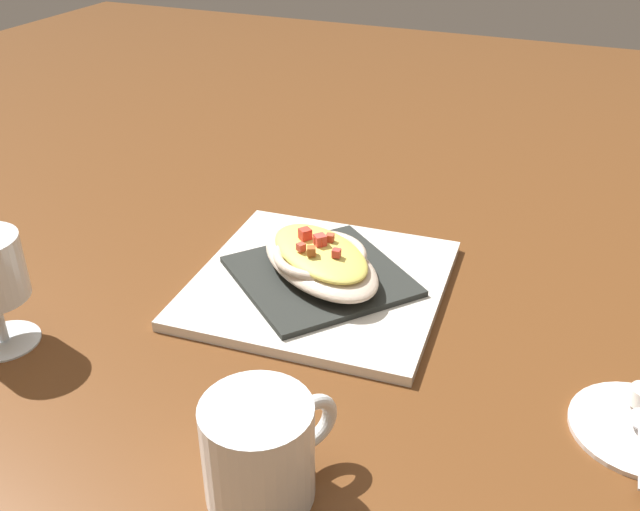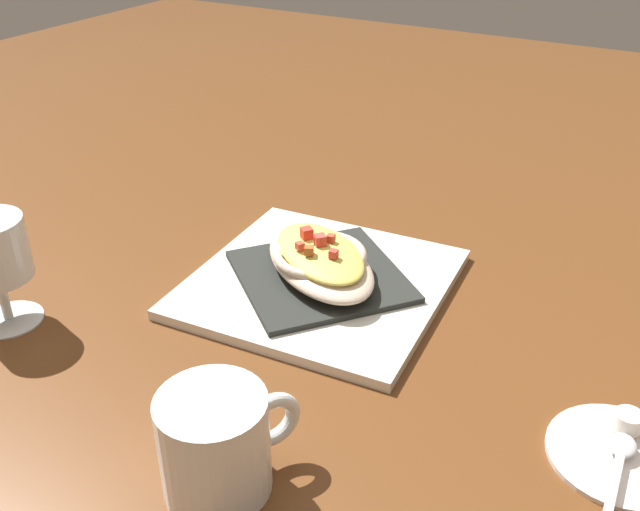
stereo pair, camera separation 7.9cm
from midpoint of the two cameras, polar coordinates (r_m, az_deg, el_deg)
The scene contains 8 objects.
ground_plane at distance 0.81m, azimuth 2.79°, elevation -2.65°, with size 2.60×2.60×0.00m, color brown.
square_plate at distance 0.81m, azimuth 2.80°, elevation -2.29°, with size 0.27×0.27×0.01m, color silver.
folded_napkin at distance 0.80m, azimuth 2.81°, elevation -1.73°, with size 0.17×0.17×0.01m, color #272A26.
gratin_dish at distance 0.79m, azimuth 2.85°, elevation -0.32°, with size 0.18×0.20×0.05m.
coffee_mug at distance 0.56m, azimuth -4.15°, elevation -15.34°, with size 0.11×0.09×0.09m.
creamer_saucer at distance 0.67m, azimuth 26.19°, elevation -14.15°, with size 0.12×0.12×0.01m, color silver.
spoon at distance 0.65m, azimuth 26.30°, elevation -14.11°, with size 0.10×0.02×0.01m.
creamer_cup_0 at distance 0.68m, azimuth 26.62°, elevation -11.90°, with size 0.02×0.02×0.02m, color white.
Camera 2 is at (0.59, 0.34, 0.44)m, focal length 39.94 mm.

